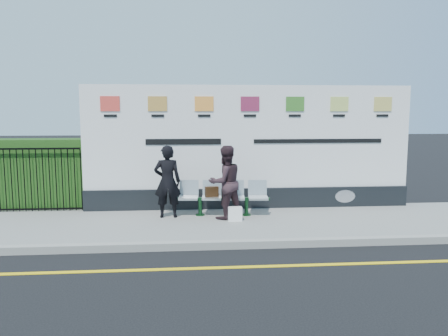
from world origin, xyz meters
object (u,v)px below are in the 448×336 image
(woman_right, at_px, (225,182))
(bench, at_px, (223,206))
(billboard, at_px, (249,155))
(woman_left, at_px, (167,181))

(woman_right, bearing_deg, bench, -110.19)
(billboard, xyz_separation_m, woman_right, (-0.68, -1.07, -0.49))
(billboard, xyz_separation_m, woman_left, (-1.96, -0.86, -0.48))
(billboard, distance_m, woman_left, 2.19)
(billboard, height_order, woman_right, billboard)
(bench, height_order, woman_left, woman_left)
(bench, xyz_separation_m, woman_left, (-1.26, -0.08, 0.60))
(billboard, height_order, bench, billboard)
(bench, distance_m, woman_left, 1.40)
(billboard, bearing_deg, woman_right, -122.31)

